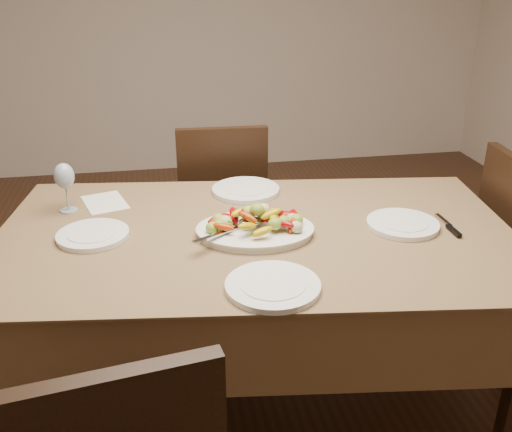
{
  "coord_description": "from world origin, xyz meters",
  "views": [
    {
      "loc": [
        -0.29,
        -1.72,
        1.64
      ],
      "look_at": [
        0.03,
        0.07,
        0.82
      ],
      "focal_mm": 40.0,
      "sensor_mm": 36.0,
      "label": 1
    }
  ],
  "objects_px": {
    "serving_platter": "(255,232)",
    "wine_glass": "(66,186)",
    "chair_far": "(221,208)",
    "plate_far": "(246,190)",
    "plate_near": "(273,286)",
    "dining_table": "(256,321)",
    "plate_right": "(403,224)",
    "plate_left": "(93,235)"
  },
  "relations": [
    {
      "from": "serving_platter",
      "to": "wine_glass",
      "type": "xyz_separation_m",
      "value": [
        -0.67,
        0.33,
        0.09
      ]
    },
    {
      "from": "serving_platter",
      "to": "wine_glass",
      "type": "relative_size",
      "value": 1.95
    },
    {
      "from": "serving_platter",
      "to": "wine_glass",
      "type": "height_order",
      "value": "wine_glass"
    },
    {
      "from": "wine_glass",
      "to": "chair_far",
      "type": "bearing_deg",
      "value": 41.78
    },
    {
      "from": "plate_far",
      "to": "plate_near",
      "type": "xyz_separation_m",
      "value": [
        -0.04,
        -0.77,
        0.0
      ]
    },
    {
      "from": "dining_table",
      "to": "wine_glass",
      "type": "xyz_separation_m",
      "value": [
        -0.68,
        0.31,
        0.48
      ]
    },
    {
      "from": "plate_right",
      "to": "plate_far",
      "type": "relative_size",
      "value": 0.93
    },
    {
      "from": "chair_far",
      "to": "plate_near",
      "type": "xyz_separation_m",
      "value": [
        0.0,
        -1.28,
        0.29
      ]
    },
    {
      "from": "serving_platter",
      "to": "plate_far",
      "type": "xyz_separation_m",
      "value": [
        0.03,
        0.41,
        -0.0
      ]
    },
    {
      "from": "dining_table",
      "to": "chair_far",
      "type": "distance_m",
      "value": 0.9
    },
    {
      "from": "plate_near",
      "to": "wine_glass",
      "type": "bearing_deg",
      "value": 133.33
    },
    {
      "from": "plate_left",
      "to": "wine_glass",
      "type": "xyz_separation_m",
      "value": [
        -0.11,
        0.25,
        0.09
      ]
    },
    {
      "from": "plate_left",
      "to": "plate_far",
      "type": "xyz_separation_m",
      "value": [
        0.59,
        0.33,
        0.0
      ]
    },
    {
      "from": "plate_left",
      "to": "plate_near",
      "type": "distance_m",
      "value": 0.7
    },
    {
      "from": "dining_table",
      "to": "plate_left",
      "type": "xyz_separation_m",
      "value": [
        -0.57,
        0.06,
        0.39
      ]
    },
    {
      "from": "dining_table",
      "to": "serving_platter",
      "type": "xyz_separation_m",
      "value": [
        -0.01,
        -0.02,
        0.39
      ]
    },
    {
      "from": "chair_far",
      "to": "plate_left",
      "type": "relative_size",
      "value": 3.82
    },
    {
      "from": "chair_far",
      "to": "wine_glass",
      "type": "height_order",
      "value": "wine_glass"
    },
    {
      "from": "plate_near",
      "to": "serving_platter",
      "type": "bearing_deg",
      "value": 88.18
    },
    {
      "from": "serving_platter",
      "to": "plate_left",
      "type": "bearing_deg",
      "value": 171.91
    },
    {
      "from": "serving_platter",
      "to": "chair_far",
      "type": "bearing_deg",
      "value": 91.03
    },
    {
      "from": "serving_platter",
      "to": "plate_far",
      "type": "bearing_deg",
      "value": 85.37
    },
    {
      "from": "plate_near",
      "to": "dining_table",
      "type": "bearing_deg",
      "value": 87.14
    },
    {
      "from": "dining_table",
      "to": "plate_right",
      "type": "xyz_separation_m",
      "value": [
        0.53,
        -0.05,
        0.39
      ]
    },
    {
      "from": "chair_far",
      "to": "plate_right",
      "type": "distance_m",
      "value": 1.13
    },
    {
      "from": "dining_table",
      "to": "plate_far",
      "type": "xyz_separation_m",
      "value": [
        0.03,
        0.38,
        0.39
      ]
    },
    {
      "from": "dining_table",
      "to": "plate_right",
      "type": "distance_m",
      "value": 0.66
    },
    {
      "from": "plate_left",
      "to": "serving_platter",
      "type": "bearing_deg",
      "value": -8.09
    },
    {
      "from": "plate_right",
      "to": "chair_far",
      "type": "bearing_deg",
      "value": 120.54
    },
    {
      "from": "plate_right",
      "to": "plate_far",
      "type": "distance_m",
      "value": 0.67
    },
    {
      "from": "chair_far",
      "to": "plate_far",
      "type": "relative_size",
      "value": 3.4
    },
    {
      "from": "plate_far",
      "to": "plate_near",
      "type": "distance_m",
      "value": 0.77
    },
    {
      "from": "plate_right",
      "to": "plate_far",
      "type": "xyz_separation_m",
      "value": [
        -0.51,
        0.43,
        0.0
      ]
    },
    {
      "from": "wine_glass",
      "to": "serving_platter",
      "type": "bearing_deg",
      "value": -26.45
    },
    {
      "from": "chair_far",
      "to": "serving_platter",
      "type": "relative_size",
      "value": 2.37
    },
    {
      "from": "plate_left",
      "to": "wine_glass",
      "type": "bearing_deg",
      "value": 113.42
    },
    {
      "from": "dining_table",
      "to": "plate_near",
      "type": "height_order",
      "value": "plate_near"
    },
    {
      "from": "serving_platter",
      "to": "plate_right",
      "type": "bearing_deg",
      "value": -2.74
    },
    {
      "from": "dining_table",
      "to": "serving_platter",
      "type": "height_order",
      "value": "serving_platter"
    },
    {
      "from": "dining_table",
      "to": "wine_glass",
      "type": "distance_m",
      "value": 0.89
    },
    {
      "from": "dining_table",
      "to": "plate_far",
      "type": "bearing_deg",
      "value": 86.24
    },
    {
      "from": "chair_far",
      "to": "wine_glass",
      "type": "relative_size",
      "value": 4.64
    }
  ]
}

